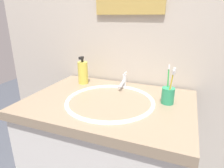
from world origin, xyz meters
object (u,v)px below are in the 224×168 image
soap_dispenser (83,72)px  toothbrush_white (172,84)px  faucet (124,81)px  toothbrush_cup (168,96)px  toothbrush_yellow (171,85)px  toothbrush_green (168,81)px

soap_dispenser → toothbrush_white: bearing=-12.5°
faucet → toothbrush_cup: bearing=-26.0°
faucet → toothbrush_white: size_ratio=0.73×
toothbrush_yellow → soap_dispenser: size_ratio=1.02×
toothbrush_white → soap_dispenser: bearing=167.5°
toothbrush_cup → faucet: bearing=154.0°
faucet → soap_dispenser: bearing=-176.3°
faucet → toothbrush_green: 0.32m
faucet → soap_dispenser: size_ratio=0.75×
toothbrush_white → soap_dispenser: size_ratio=1.03×
toothbrush_cup → soap_dispenser: size_ratio=0.46×
toothbrush_yellow → toothbrush_white: 0.02m
toothbrush_green → toothbrush_white: (0.02, -0.03, -0.00)m
faucet → toothbrush_white: (0.31, -0.15, 0.07)m
soap_dispenser → faucet: bearing=3.7°
toothbrush_white → toothbrush_cup: bearing=155.1°
toothbrush_white → soap_dispenser: 0.61m
toothbrush_cup → toothbrush_yellow: 0.08m
toothbrush_green → soap_dispenser: size_ratio=1.06×
toothbrush_green → soap_dispenser: toothbrush_green is taller
faucet → soap_dispenser: soap_dispenser is taller
toothbrush_green → soap_dispenser: bearing=169.5°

